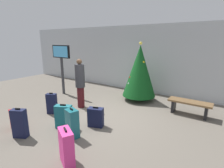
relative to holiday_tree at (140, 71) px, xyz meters
The scene contains 13 objects.
ground_plane 2.56m from the holiday_tree, 96.95° to the right, with size 16.00×16.00×0.00m, color #665E54.
back_wall 1.37m from the holiday_tree, 101.78° to the left, with size 16.00×0.20×3.08m, color #B7BCC1.
holiday_tree is the anchor object (origin of this frame).
flight_info_kiosk 3.47m from the holiday_tree, 160.02° to the right, with size 1.05×0.12×2.19m.
waiting_bench 2.25m from the holiday_tree, 11.59° to the right, with size 1.33×0.44×0.48m.
traveller_0 2.39m from the holiday_tree, 125.88° to the right, with size 0.35×0.35×1.78m.
suitcase_0 2.91m from the holiday_tree, 90.09° to the right, with size 0.48×0.36×0.59m.
suitcase_1 3.50m from the holiday_tree, 101.82° to the right, with size 0.50×0.39×0.70m.
suitcase_2 4.52m from the holiday_tree, 105.83° to the right, with size 0.39×0.32×0.79m.
suitcase_3 3.51m from the holiday_tree, 121.70° to the right, with size 0.37×0.31×0.73m.
suitcase_4 4.60m from the holiday_tree, 113.10° to the right, with size 0.37×0.28×0.58m.
suitcase_5 3.63m from the holiday_tree, 91.98° to the right, with size 0.38×0.31×0.78m.
suitcase_6 4.38m from the holiday_tree, 83.08° to the right, with size 0.49×0.39×0.77m.
Camera 1 is at (3.22, -3.98, 2.40)m, focal length 27.69 mm.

